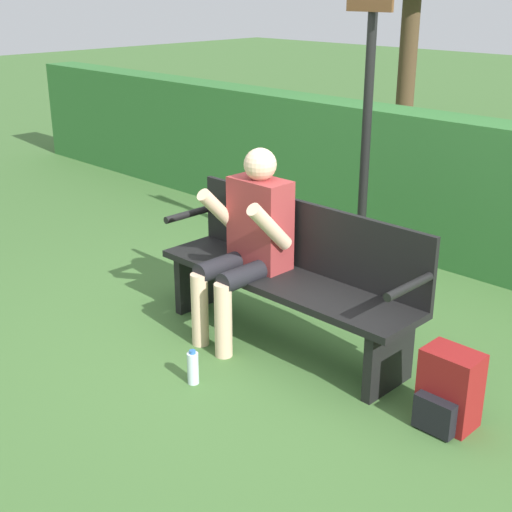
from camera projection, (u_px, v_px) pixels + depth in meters
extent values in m
plane|color=#426B33|center=(283.00, 342.00, 4.67)|extent=(40.00, 40.00, 0.00)
cube|color=#337033|center=(455.00, 192.00, 5.82)|extent=(12.00, 0.41, 1.21)
cube|color=black|center=(284.00, 281.00, 4.51)|extent=(1.88, 0.47, 0.05)
cube|color=black|center=(307.00, 236.00, 4.56)|extent=(1.88, 0.04, 0.45)
cube|color=black|center=(200.00, 279.00, 5.13)|extent=(0.06, 0.42, 0.41)
cube|color=black|center=(389.00, 358.00, 4.05)|extent=(0.06, 0.42, 0.41)
cylinder|color=black|center=(189.00, 214.00, 5.02)|extent=(0.05, 0.42, 0.05)
cylinder|color=black|center=(410.00, 286.00, 3.82)|extent=(0.05, 0.42, 0.05)
cube|color=#993333|center=(260.00, 223.00, 4.60)|extent=(0.40, 0.22, 0.59)
sphere|color=beige|center=(260.00, 165.00, 4.46)|extent=(0.21, 0.21, 0.21)
cylinder|color=black|center=(224.00, 265.00, 4.62)|extent=(0.13, 0.44, 0.13)
cylinder|color=black|center=(248.00, 274.00, 4.47)|extent=(0.13, 0.44, 0.13)
cylinder|color=beige|center=(200.00, 310.00, 4.56)|extent=(0.11, 0.11, 0.49)
cylinder|color=beige|center=(223.00, 320.00, 4.42)|extent=(0.11, 0.11, 0.49)
cylinder|color=beige|center=(220.00, 212.00, 4.63)|extent=(0.09, 0.35, 0.35)
cylinder|color=beige|center=(270.00, 227.00, 4.33)|extent=(0.09, 0.35, 0.35)
cube|color=maroon|center=(450.00, 388.00, 3.74)|extent=(0.30, 0.20, 0.42)
cube|color=black|center=(434.00, 415.00, 3.69)|extent=(0.22, 0.07, 0.19)
cylinder|color=silver|center=(193.00, 368.00, 4.16)|extent=(0.07, 0.07, 0.20)
cylinder|color=#2D66B2|center=(192.00, 352.00, 4.12)|extent=(0.04, 0.04, 0.02)
cylinder|color=black|center=(366.00, 137.00, 5.28)|extent=(0.07, 0.07, 2.27)
cylinder|color=#4C3823|center=(408.00, 54.00, 9.39)|extent=(0.24, 0.24, 2.64)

